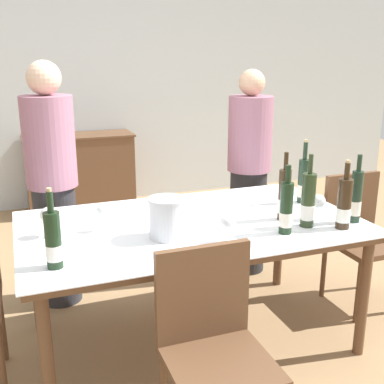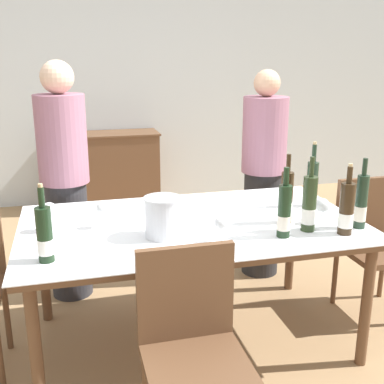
{
  "view_description": "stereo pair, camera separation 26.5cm",
  "coord_description": "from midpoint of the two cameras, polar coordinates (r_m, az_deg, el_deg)",
  "views": [
    {
      "loc": [
        -0.89,
        -2.39,
        1.67
      ],
      "look_at": [
        0.0,
        0.0,
        0.93
      ],
      "focal_mm": 45.0,
      "sensor_mm": 36.0,
      "label": 1
    },
    {
      "loc": [
        -0.64,
        -2.47,
        1.67
      ],
      "look_at": [
        0.0,
        0.0,
        0.93
      ],
      "focal_mm": 45.0,
      "sensor_mm": 36.0,
      "label": 2
    }
  ],
  "objects": [
    {
      "name": "wine_bottle_1",
      "position": [
        3.09,
        16.44,
        0.78
      ],
      "size": [
        0.07,
        0.07,
        0.4
      ],
      "color": "#1E3323",
      "rests_on": "dining_table"
    },
    {
      "name": "chair_near_front",
      "position": [
        2.08,
        3.83,
        -17.24
      ],
      "size": [
        0.42,
        0.42,
        0.9
      ],
      "color": "brown",
      "rests_on": "ground_plane"
    },
    {
      "name": "person_guest_left",
      "position": [
        3.67,
        10.49,
        1.84
      ],
      "size": [
        0.33,
        0.33,
        1.56
      ],
      "color": "#262628",
      "rests_on": "ground_plane"
    },
    {
      "name": "wine_bottle_6",
      "position": [
        2.75,
        13.88,
        -0.86
      ],
      "size": [
        0.07,
        0.07,
        0.39
      ],
      "color": "#332314",
      "rests_on": "dining_table"
    },
    {
      "name": "wine_bottle_3",
      "position": [
        2.67,
        20.58,
        -2.06
      ],
      "size": [
        0.08,
        0.08,
        0.38
      ],
      "color": "#332314",
      "rests_on": "dining_table"
    },
    {
      "name": "wine_bottle_2",
      "position": [
        2.79,
        22.02,
        -1.26
      ],
      "size": [
        0.06,
        0.06,
        0.39
      ],
      "color": "#1E3323",
      "rests_on": "dining_table"
    },
    {
      "name": "wine_bottle_4",
      "position": [
        2.54,
        13.85,
        -2.4
      ],
      "size": [
        0.07,
        0.07,
        0.37
      ],
      "color": "black",
      "rests_on": "dining_table"
    },
    {
      "name": "ground_plane",
      "position": [
        3.05,
        2.61,
        -17.08
      ],
      "size": [
        12.0,
        12.0,
        0.0
      ],
      "primitive_type": "plane",
      "color": "#A37F56"
    },
    {
      "name": "dining_table",
      "position": [
        2.73,
        2.79,
        -4.9
      ],
      "size": [
        1.89,
        1.11,
        0.75
      ],
      "color": "brown",
      "rests_on": "ground_plane"
    },
    {
      "name": "wine_bottle_5",
      "position": [
        2.24,
        -13.85,
        -5.1
      ],
      "size": [
        0.07,
        0.07,
        0.37
      ],
      "color": "black",
      "rests_on": "dining_table"
    },
    {
      "name": "wine_glass_1",
      "position": [
        2.79,
        17.85,
        -1.66
      ],
      "size": [
        0.08,
        0.08,
        0.15
      ],
      "color": "white",
      "rests_on": "dining_table"
    },
    {
      "name": "person_host",
      "position": [
        3.33,
        -12.64,
        0.97
      ],
      "size": [
        0.33,
        0.33,
        1.63
      ],
      "color": "#2D2D33",
      "rests_on": "ground_plane"
    },
    {
      "name": "back_wall",
      "position": [
        5.58,
        -6.77,
        13.31
      ],
      "size": [
        8.0,
        0.1,
        2.8
      ],
      "color": "silver",
      "rests_on": "ground_plane"
    },
    {
      "name": "sideboard_cabinet",
      "position": [
        5.4,
        -8.67,
        2.57
      ],
      "size": [
        1.15,
        0.46,
        0.83
      ],
      "color": "brown",
      "rests_on": "ground_plane"
    },
    {
      "name": "wine_glass_3",
      "position": [
        2.41,
        6.71,
        -3.89
      ],
      "size": [
        0.08,
        0.08,
        0.14
      ],
      "color": "white",
      "rests_on": "dining_table"
    },
    {
      "name": "wine_glass_0",
      "position": [
        2.62,
        -13.82,
        -2.27
      ],
      "size": [
        0.09,
        0.09,
        0.16
      ],
      "color": "white",
      "rests_on": "dining_table"
    },
    {
      "name": "wine_bottle_0",
      "position": [
        2.66,
        16.53,
        -1.59
      ],
      "size": [
        0.08,
        0.08,
        0.4
      ],
      "color": "#28381E",
      "rests_on": "dining_table"
    },
    {
      "name": "ice_bucket",
      "position": [
        2.47,
        -0.45,
        -2.91
      ],
      "size": [
        0.19,
        0.19,
        0.21
      ],
      "color": "silver",
      "rests_on": "dining_table"
    },
    {
      "name": "wine_glass_2",
      "position": [
        2.62,
        -7.73,
        -2.14
      ],
      "size": [
        0.07,
        0.07,
        0.15
      ],
      "color": "white",
      "rests_on": "dining_table"
    },
    {
      "name": "chair_right_end",
      "position": [
        3.42,
        22.69,
        -4.99
      ],
      "size": [
        0.42,
        0.42,
        0.88
      ],
      "color": "brown",
      "rests_on": "ground_plane"
    }
  ]
}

